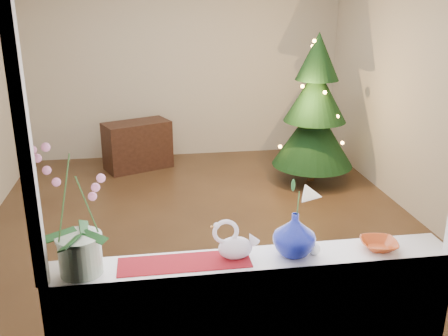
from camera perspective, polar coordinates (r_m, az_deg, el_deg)
The scene contains 15 objects.
ground at distance 5.24m, azimuth -2.14°, elevation -6.47°, with size 5.00×5.00×0.00m, color #382517.
wall_back at distance 7.27m, azimuth -4.64°, elevation 11.83°, with size 4.50×0.10×2.70m, color beige.
wall_front at distance 2.44m, azimuth 4.41°, elevation -2.81°, with size 4.50×0.10×2.70m, color beige.
wall_right at distance 5.53m, azimuth 21.75°, elevation 8.29°, with size 0.10×5.00×2.70m, color beige.
windowsill at distance 2.74m, azimuth 3.55°, elevation -10.56°, with size 2.20×0.26×0.04m, color white.
window_frame at distance 2.36m, azimuth 4.46°, elevation 5.39°, with size 2.22×0.06×1.60m, color white, non-canonical shape.
runner at distance 2.69m, azimuth -4.53°, elevation -10.73°, with size 0.70×0.20×0.01m, color maroon.
orchid_pot at distance 2.55m, azimuth -16.60°, elevation -4.71°, with size 0.24×0.24×0.69m, color beige, non-canonical shape.
swan at distance 2.68m, azimuth 1.31°, elevation -8.20°, with size 0.25×0.12×0.22m, color silver, non-canonical shape.
blue_vase at distance 2.73m, azimuth 8.07°, elevation -7.17°, with size 0.27×0.27×0.28m, color navy.
lily at distance 2.63m, azimuth 8.31°, elevation -2.40°, with size 0.15×0.09×0.21m, color white, non-canonical shape.
paperweight at distance 2.79m, azimuth 10.26°, elevation -9.08°, with size 0.07×0.07×0.07m, color white.
amber_dish at distance 2.94m, azimuth 17.27°, elevation -8.42°, with size 0.17×0.17×0.04m, color #AA3D15.
xmas_tree at distance 6.31m, azimuth 10.35°, elevation 6.62°, with size 1.02×1.02×1.86m, color black, non-canonical shape.
side_table at distance 6.92m, azimuth -9.86°, elevation 2.57°, with size 0.87×0.43×0.65m, color black.
Camera 1 is at (-0.53, -4.70, 2.25)m, focal length 40.00 mm.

